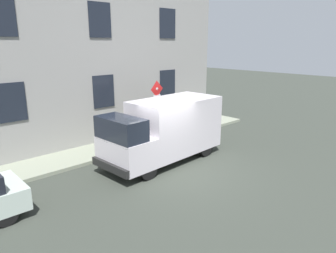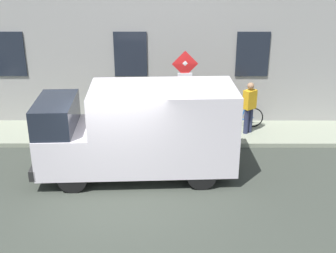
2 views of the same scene
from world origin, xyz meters
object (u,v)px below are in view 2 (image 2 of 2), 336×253
(pedestrian, at_px, (249,106))
(bicycle_blue, at_px, (238,116))
(bicycle_green, at_px, (193,116))
(litter_bin, at_px, (127,126))
(bicycle_red, at_px, (215,116))
(bicycle_orange, at_px, (170,116))
(delivery_van, at_px, (141,129))
(sign_post_stacked, at_px, (185,84))

(pedestrian, bearing_deg, bicycle_blue, -10.86)
(bicycle_green, distance_m, litter_bin, 2.41)
(bicycle_red, bearing_deg, bicycle_green, -4.48)
(bicycle_green, bearing_deg, bicycle_red, 172.74)
(bicycle_orange, relative_size, pedestrian, 1.00)
(delivery_van, distance_m, bicycle_orange, 3.32)
(sign_post_stacked, xyz_separation_m, bicycle_blue, (1.20, -1.87, -1.50))
(delivery_van, distance_m, bicycle_red, 3.98)
(bicycle_green, height_order, bicycle_orange, same)
(bicycle_blue, xyz_separation_m, bicycle_red, (-0.00, 0.77, 0.00))
(bicycle_green, relative_size, litter_bin, 1.90)
(delivery_van, relative_size, bicycle_red, 3.15)
(bicycle_green, bearing_deg, pedestrian, 156.44)
(sign_post_stacked, xyz_separation_m, bicycle_red, (1.20, -1.11, -1.50))
(sign_post_stacked, bearing_deg, bicycle_blue, -57.33)
(pedestrian, distance_m, litter_bin, 4.01)
(pedestrian, xyz_separation_m, litter_bin, (-0.54, 3.95, -0.48))
(bicycle_green, relative_size, pedestrian, 0.99)
(bicycle_red, relative_size, bicycle_orange, 1.00)
(delivery_van, relative_size, bicycle_orange, 3.16)
(pedestrian, bearing_deg, bicycle_green, 36.69)
(pedestrian, bearing_deg, bicycle_orange, 41.41)
(bicycle_red, height_order, bicycle_orange, same)
(bicycle_orange, bearing_deg, bicycle_blue, 175.04)
(bicycle_orange, bearing_deg, bicycle_green, 175.01)
(bicycle_red, distance_m, bicycle_green, 0.77)
(bicycle_red, bearing_deg, bicycle_blue, 175.53)
(bicycle_blue, bearing_deg, pedestrian, 115.49)
(bicycle_blue, distance_m, bicycle_red, 0.77)
(bicycle_blue, distance_m, bicycle_orange, 2.30)
(sign_post_stacked, bearing_deg, pedestrian, -72.32)
(sign_post_stacked, xyz_separation_m, litter_bin, (0.14, 1.82, -1.42))
(bicycle_blue, relative_size, bicycle_red, 1.00)
(delivery_van, height_order, bicycle_red, delivery_van)
(delivery_van, xyz_separation_m, bicycle_orange, (3.11, -0.81, -0.82))
(bicycle_red, xyz_separation_m, bicycle_green, (-0.00, 0.77, 0.00))
(bicycle_orange, bearing_deg, pedestrian, 163.47)
(bicycle_red, height_order, bicycle_green, same)
(sign_post_stacked, relative_size, bicycle_red, 1.62)
(litter_bin, bearing_deg, bicycle_orange, -52.74)
(sign_post_stacked, height_order, bicycle_blue, sign_post_stacked)
(bicycle_green, bearing_deg, bicycle_orange, -7.31)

